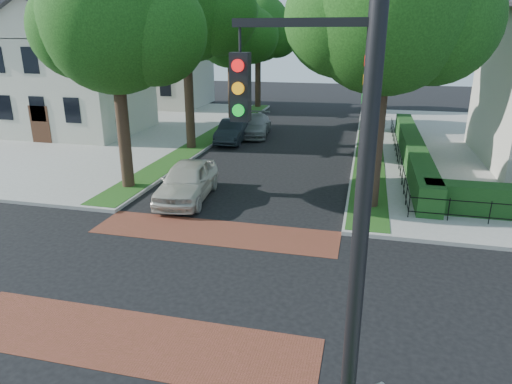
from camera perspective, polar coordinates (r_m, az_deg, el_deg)
ground at (r=14.07m, az=-9.37°, el=-10.14°), size 120.00×120.00×0.00m
sidewalk_nw at (r=39.53m, az=-25.25°, el=7.37°), size 30.00×30.00×0.15m
crosswalk_far at (r=16.74m, az=-5.16°, el=-5.02°), size 9.00×2.20×0.01m
crosswalk_near at (r=11.67m, az=-15.68°, el=-17.35°), size 9.00×2.20×0.01m
grass_strip_ne at (r=31.06m, az=14.05°, el=6.06°), size 1.60×29.80×0.02m
grass_strip_nw at (r=32.77m, az=-5.29°, el=7.19°), size 1.60×29.80×0.02m
tree_right_near at (r=18.51m, az=16.44°, el=20.84°), size 7.75×6.67×10.66m
tree_right_mid at (r=26.53m, az=15.90°, el=20.87°), size 8.25×7.09×11.22m
tree_right_far at (r=35.48m, az=15.34°, el=18.50°), size 7.25×6.23×9.74m
tree_right_back at (r=44.49m, az=15.19°, el=18.93°), size 7.50×6.45×10.20m
tree_left_near at (r=21.24m, az=-16.83°, el=19.49°), size 7.50×6.45×10.20m
tree_left_mid at (r=28.52m, az=-8.47°, el=21.88°), size 8.00×6.88×11.48m
tree_left_far at (r=36.98m, az=-2.95°, el=19.42°), size 7.00×6.02×9.86m
tree_left_back at (r=45.70m, az=0.45°, el=19.71°), size 7.75×6.66×10.44m
hedge_main_road at (r=27.06m, az=18.97°, el=5.02°), size 1.00×18.00×1.20m
fence_main_road at (r=27.03m, az=17.25°, el=4.85°), size 0.06×18.00×0.90m
house_left_near at (r=35.78m, az=-22.19°, el=14.80°), size 10.00×9.00×10.14m
house_left_far at (r=47.91m, az=-12.27°, el=16.43°), size 10.00×9.00×10.14m
traffic_signal at (r=7.14m, az=11.73°, el=1.71°), size 2.17×2.00×8.00m
parked_car_front at (r=19.99m, az=-8.61°, el=1.39°), size 2.41×5.02×1.66m
parked_car_middle at (r=30.86m, az=-2.94°, el=7.62°), size 1.82×4.59×1.49m
parked_car_rear at (r=32.92m, az=-0.17°, el=8.33°), size 2.59×5.22×1.46m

